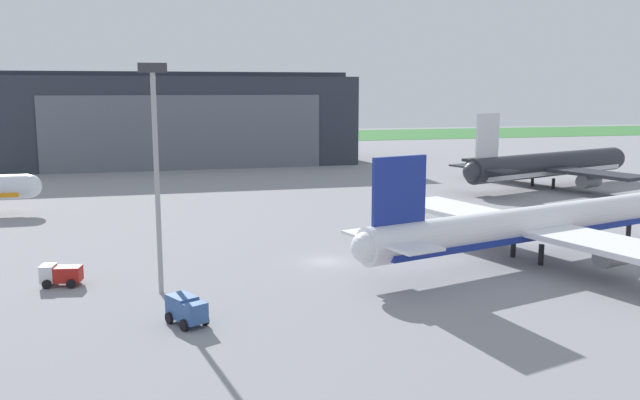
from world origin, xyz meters
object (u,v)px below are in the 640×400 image
Objects in this scene: stair_truck at (397,198)px; maintenance_hangar at (182,120)px; apron_light_mast at (156,162)px; airliner_near_left at (539,224)px; airliner_far_right at (550,165)px; ops_van at (61,274)px; fuel_bowser at (186,309)px.

maintenance_hangar is at bearing 113.00° from stair_truck.
maintenance_hangar is 105.51m from apron_light_mast.
airliner_near_left is at bearing -72.77° from maintenance_hangar.
maintenance_hangar is at bearing 86.21° from apron_light_mast.
apron_light_mast reaches higher than airliner_far_right.
airliner_far_right is at bearing 29.30° from ops_van.
fuel_bowser is (-5.22, -114.04, -9.16)m from maintenance_hangar.
airliner_near_left reaches higher than fuel_bowser.
airliner_far_right is at bearing 56.02° from airliner_near_left.
ops_van is (-47.73, 1.99, -2.71)m from airliner_near_left.
fuel_bowser is at bearing -139.96° from airliner_far_right.
ops_van is 0.86× the size of stair_truck.
airliner_far_right is 10.83× the size of ops_van.
airliner_near_left is 10.39× the size of stair_truck.
airliner_near_left is 38.86m from fuel_bowser.
fuel_bowser is (-37.14, -11.14, -2.59)m from airliner_near_left.
stair_truck is at bearing 35.75° from ops_van.
airliner_far_right is 55.83m from airliner_near_left.
maintenance_hangar is 75.06m from stair_truck.
airliner_far_right reaches higher than fuel_bowser.
stair_truck is at bearing 45.50° from apron_light_mast.
airliner_far_right reaches higher than airliner_near_left.
maintenance_hangar is 85.02m from airliner_far_right.
fuel_bowser is 0.20× the size of apron_light_mast.
airliner_near_left is at bearing 16.70° from fuel_bowser.
ops_van is at bearing 153.73° from apron_light_mast.
fuel_bowser reaches higher than ops_van.
airliner_far_right is 85.67m from apron_light_mast.
maintenance_hangar reaches higher than stair_truck.
stair_truck is 52.51m from apron_light_mast.
maintenance_hangar reaches higher than airliner_near_left.
maintenance_hangar is at bearing 138.11° from airliner_far_right.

